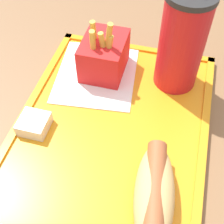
% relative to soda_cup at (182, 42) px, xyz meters
% --- Properties ---
extents(dining_table, '(1.21, 0.87, 0.77)m').
position_rel_soda_cup_xyz_m(dining_table, '(0.12, -0.05, -0.48)').
color(dining_table, brown).
rests_on(dining_table, ground_plane).
extents(food_tray, '(0.38, 0.29, 0.01)m').
position_rel_soda_cup_xyz_m(food_tray, '(0.12, -0.08, -0.09)').
color(food_tray, orange).
rests_on(food_tray, dining_table).
extents(paper_napkin, '(0.17, 0.15, 0.00)m').
position_rel_soda_cup_xyz_m(paper_napkin, '(0.02, -0.13, -0.08)').
color(paper_napkin, white).
rests_on(paper_napkin, food_tray).
extents(soda_cup, '(0.07, 0.07, 0.20)m').
position_rel_soda_cup_xyz_m(soda_cup, '(0.00, 0.00, 0.00)').
color(soda_cup, red).
rests_on(soda_cup, food_tray).
extents(hot_dog_far, '(0.15, 0.07, 0.04)m').
position_rel_soda_cup_xyz_m(hot_dog_far, '(0.23, 0.00, -0.06)').
color(hot_dog_far, tan).
rests_on(hot_dog_far, food_tray).
extents(fries_carton, '(0.09, 0.07, 0.11)m').
position_rel_soda_cup_xyz_m(fries_carton, '(0.01, -0.12, -0.05)').
color(fries_carton, red).
rests_on(fries_carton, food_tray).
extents(sauce_cup_mayo, '(0.04, 0.04, 0.02)m').
position_rel_soda_cup_xyz_m(sauce_cup_mayo, '(0.16, -0.19, -0.07)').
color(sauce_cup_mayo, silver).
rests_on(sauce_cup_mayo, food_tray).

